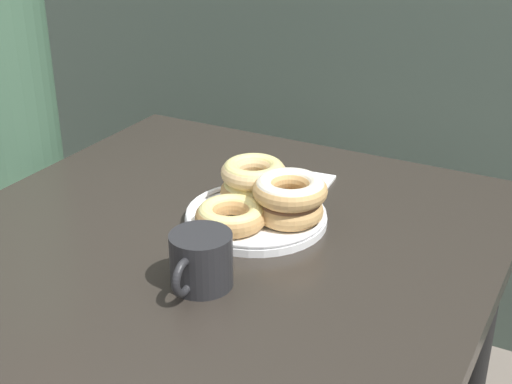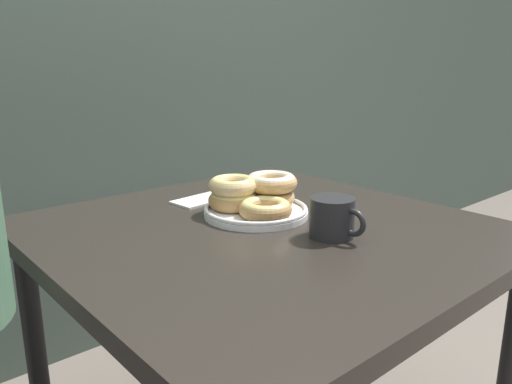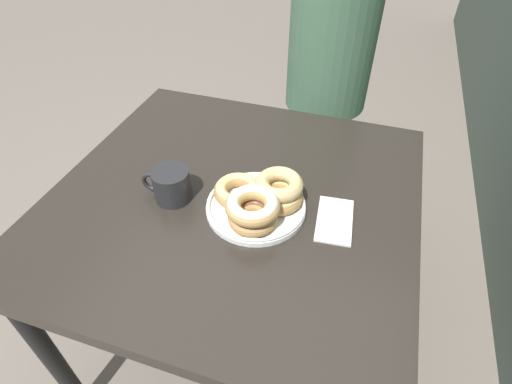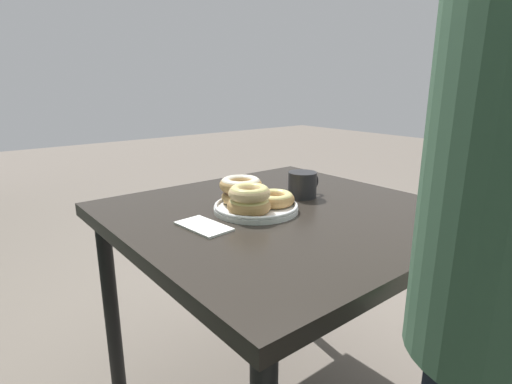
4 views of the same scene
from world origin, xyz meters
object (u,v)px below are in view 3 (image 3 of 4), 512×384
(coffee_mug, at_px, (171,185))
(dining_table, at_px, (235,214))
(napkin, at_px, (335,220))
(person_figure, at_px, (328,84))
(donut_plate, at_px, (259,200))

(coffee_mug, bearing_deg, dining_table, 113.24)
(dining_table, distance_m, napkin, 0.29)
(dining_table, xyz_separation_m, person_figure, (-0.69, 0.13, 0.09))
(dining_table, relative_size, donut_plate, 3.49)
(person_figure, xyz_separation_m, napkin, (0.70, 0.15, -0.00))
(donut_plate, distance_m, napkin, 0.19)
(dining_table, distance_m, person_figure, 0.70)
(coffee_mug, relative_size, napkin, 0.80)
(coffee_mug, bearing_deg, donut_plate, 94.18)
(donut_plate, relative_size, coffee_mug, 2.08)
(coffee_mug, relative_size, person_figure, 0.09)
(dining_table, relative_size, napkin, 5.80)
(coffee_mug, height_order, napkin, coffee_mug)
(dining_table, bearing_deg, coffee_mug, -66.76)
(dining_table, bearing_deg, napkin, 86.22)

